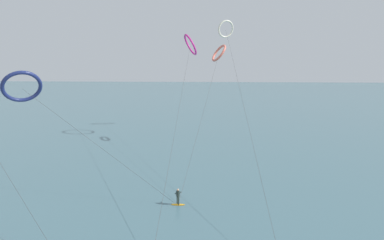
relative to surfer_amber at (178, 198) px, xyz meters
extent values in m
cube|color=#476B75|center=(1.47, 83.86, -0.78)|extent=(400.00, 200.00, 0.08)
ellipsoid|color=orange|center=(0.00, -0.01, -0.71)|extent=(1.40, 0.40, 0.06)
cylinder|color=#1E2823|center=(0.08, -0.12, -0.28)|extent=(0.12, 0.12, 0.80)
cylinder|color=#1E2823|center=(-0.08, 0.10, -0.28)|extent=(0.12, 0.12, 0.80)
cube|color=#1E2823|center=(0.00, -0.01, 0.43)|extent=(0.35, 0.38, 0.62)
sphere|color=tan|center=(0.00, -0.01, 0.85)|extent=(0.22, 0.22, 0.22)
cylinder|color=#1E2823|center=(0.13, -0.07, 0.48)|extent=(0.46, 0.37, 0.39)
cylinder|color=#1E2823|center=(-0.13, 0.29, 0.48)|extent=(0.46, 0.37, 0.39)
torus|color=navy|center=(-17.02, 3.43, 10.70)|extent=(4.79, 4.49, 3.64)
cylinder|color=#3F3F3F|center=(-8.51, 1.71, 4.84)|extent=(17.04, 3.46, 11.34)
cylinder|color=#3F3F3F|center=(-14.41, -4.12, 3.29)|extent=(17.00, 14.78, 8.25)
torus|color=#CC288E|center=(-0.55, 29.49, 16.24)|extent=(3.41, 4.65, 3.83)
cylinder|color=#3F3F3F|center=(-0.74, 9.57, 7.63)|extent=(0.39, 39.85, 16.91)
torus|color=#EA7260|center=(4.48, 24.43, 14.64)|extent=(3.27, 3.88, 2.93)
cylinder|color=#3F3F3F|center=(2.24, 12.21, 6.82)|extent=(4.51, 24.45, 15.29)
torus|color=silver|center=(6.14, 37.69, 19.69)|extent=(3.67, 2.68, 3.54)
cylinder|color=#3F3F3F|center=(7.09, 12.58, 9.35)|extent=(1.92, 50.24, 20.36)
camera|label=1|loc=(3.09, -29.98, 13.51)|focal=30.15mm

